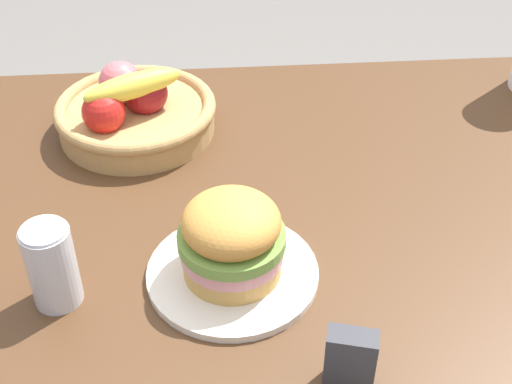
{
  "coord_description": "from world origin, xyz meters",
  "views": [
    {
      "loc": [
        -0.09,
        -0.87,
        1.47
      ],
      "look_at": [
        -0.03,
        -0.05,
        0.81
      ],
      "focal_mm": 49.53,
      "sensor_mm": 36.0,
      "label": 1
    }
  ],
  "objects_px": {
    "soda_can": "(52,266)",
    "napkin_holder": "(350,360)",
    "sandwich": "(232,238)",
    "plate": "(233,273)",
    "fruit_basket": "(134,110)"
  },
  "relations": [
    {
      "from": "fruit_basket",
      "to": "sandwich",
      "type": "bearing_deg",
      "value": -67.84
    },
    {
      "from": "soda_can",
      "to": "sandwich",
      "type": "bearing_deg",
      "value": 5.66
    },
    {
      "from": "plate",
      "to": "fruit_basket",
      "type": "relative_size",
      "value": 0.84
    },
    {
      "from": "plate",
      "to": "napkin_holder",
      "type": "xyz_separation_m",
      "value": [
        0.13,
        -0.19,
        0.04
      ]
    },
    {
      "from": "soda_can",
      "to": "plate",
      "type": "bearing_deg",
      "value": 5.66
    },
    {
      "from": "napkin_holder",
      "to": "sandwich",
      "type": "bearing_deg",
      "value": 138.81
    },
    {
      "from": "sandwich",
      "to": "soda_can",
      "type": "height_order",
      "value": "sandwich"
    },
    {
      "from": "sandwich",
      "to": "napkin_holder",
      "type": "distance_m",
      "value": 0.24
    },
    {
      "from": "sandwich",
      "to": "soda_can",
      "type": "bearing_deg",
      "value": -174.34
    },
    {
      "from": "plate",
      "to": "sandwich",
      "type": "xyz_separation_m",
      "value": [
        0.0,
        0.0,
        0.07
      ]
    },
    {
      "from": "sandwich",
      "to": "napkin_holder",
      "type": "height_order",
      "value": "sandwich"
    },
    {
      "from": "sandwich",
      "to": "fruit_basket",
      "type": "height_order",
      "value": "sandwich"
    },
    {
      "from": "sandwich",
      "to": "fruit_basket",
      "type": "bearing_deg",
      "value": 112.16
    },
    {
      "from": "soda_can",
      "to": "napkin_holder",
      "type": "xyz_separation_m",
      "value": [
        0.37,
        -0.17,
        -0.02
      ]
    },
    {
      "from": "plate",
      "to": "napkin_holder",
      "type": "bearing_deg",
      "value": -56.17
    }
  ]
}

